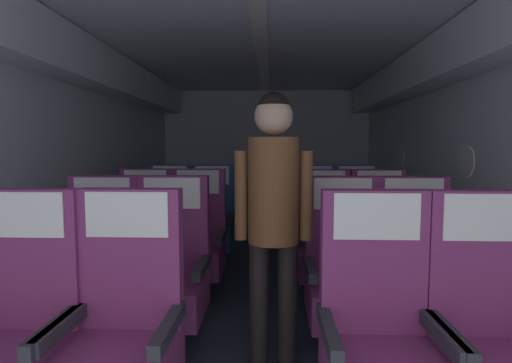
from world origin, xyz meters
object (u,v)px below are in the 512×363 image
at_px(seat_b_left_aisle, 170,276).
at_px(flight_attendant, 273,203).
at_px(seat_a_left_aisle, 122,338).
at_px(seat_a_right_aisle, 494,347).
at_px(seat_b_right_aisle, 417,279).
at_px(seat_c_right_window, 324,245).
at_px(seat_d_left_aisle, 211,224).
at_px(seat_a_left_window, 15,339).
at_px(seat_c_left_window, 143,243).
at_px(seat_a_right_window, 380,344).
at_px(seat_c_left_aisle, 197,243).
at_px(seat_b_left_window, 98,275).
at_px(seat_d_right_aisle, 357,226).
at_px(seat_d_right_window, 315,225).
at_px(seat_b_right_window, 344,278).
at_px(seat_d_left_window, 169,224).
at_px(seat_c_right_aisle, 381,245).

height_order(seat_b_left_aisle, flight_attendant, flight_attendant).
relative_size(seat_a_left_aisle, seat_a_right_aisle, 1.00).
bearing_deg(seat_b_right_aisle, flight_attendant, -164.16).
height_order(seat_c_right_window, seat_d_left_aisle, same).
xyz_separation_m(seat_a_left_window, seat_c_left_window, (-0.00, 1.70, 0.00)).
bearing_deg(seat_a_right_window, seat_c_left_aisle, 122.59).
bearing_deg(seat_b_left_window, seat_b_right_aisle, 0.30).
relative_size(seat_d_right_aisle, flight_attendant, 0.69).
xyz_separation_m(seat_b_left_window, seat_c_left_aisle, (0.47, 0.86, 0.00)).
distance_m(seat_b_left_window, seat_c_left_aisle, 0.98).
bearing_deg(seat_c_left_window, seat_d_left_aisle, 61.54).
relative_size(seat_b_left_window, seat_c_right_window, 1.00).
bearing_deg(seat_b_left_window, seat_d_left_aisle, 74.78).
height_order(seat_d_left_aisle, seat_d_right_window, same).
bearing_deg(seat_b_left_aisle, seat_a_left_window, -117.63).
xyz_separation_m(seat_a_right_aisle, flight_attendant, (-0.90, 0.59, 0.50)).
relative_size(seat_b_left_aisle, seat_c_left_aisle, 1.00).
height_order(seat_a_left_aisle, seat_c_left_aisle, same).
bearing_deg(flight_attendant, seat_c_left_aisle, 100.84).
relative_size(seat_c_left_aisle, flight_attendant, 0.69).
height_order(seat_c_left_aisle, seat_d_right_aisle, same).
height_order(seat_a_left_aisle, seat_b_right_window, same).
bearing_deg(seat_d_left_aisle, seat_b_right_window, -57.31).
bearing_deg(seat_c_left_window, seat_a_left_window, -89.92).
bearing_deg(flight_attendant, seat_d_left_aisle, 89.03).
xyz_separation_m(seat_c_left_aisle, seat_d_left_window, (-0.46, 0.83, 0.00)).
xyz_separation_m(seat_b_right_window, seat_d_right_aisle, (0.44, 1.68, 0.00)).
height_order(seat_a_left_window, seat_b_left_window, same).
height_order(seat_b_right_window, seat_d_right_window, same).
bearing_deg(seat_a_right_aisle, seat_d_left_window, 128.30).
bearing_deg(seat_d_left_window, seat_b_left_aisle, -75.19).
height_order(seat_a_left_aisle, seat_c_right_aisle, same).
height_order(seat_b_right_aisle, seat_d_left_window, same).
relative_size(seat_b_left_window, seat_d_left_window, 1.00).
bearing_deg(seat_a_right_aisle, seat_c_left_aisle, 132.25).
height_order(seat_b_left_window, seat_c_right_aisle, same).
distance_m(seat_c_left_aisle, seat_d_left_window, 0.95).
distance_m(seat_a_left_aisle, seat_c_right_window, 1.98).
height_order(seat_d_right_aisle, seat_d_right_window, same).
xyz_separation_m(seat_c_left_window, seat_c_right_window, (1.53, -0.02, 0.00)).
height_order(seat_b_right_aisle, seat_d_left_aisle, same).
relative_size(seat_c_right_aisle, seat_d_right_aisle, 1.00).
distance_m(seat_c_left_aisle, seat_d_right_aisle, 1.74).
relative_size(seat_a_left_window, seat_d_right_aisle, 1.00).
distance_m(seat_b_right_window, seat_d_left_window, 2.28).
relative_size(seat_d_left_aisle, flight_attendant, 0.69).
height_order(seat_d_left_aisle, seat_d_right_aisle, same).
height_order(seat_a_right_window, seat_b_right_window, same).
distance_m(seat_b_left_aisle, seat_b_right_aisle, 1.54).
distance_m(seat_b_right_aisle, seat_d_right_aisle, 1.68).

